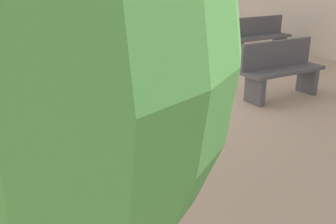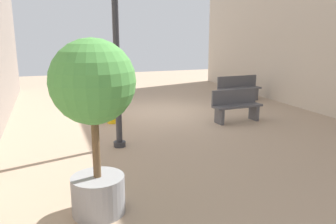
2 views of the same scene
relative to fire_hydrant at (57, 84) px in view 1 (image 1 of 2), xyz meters
The scene contains 4 objects.
ground_plane 2.03m from the fire_hydrant, 155.93° to the right, with size 23.40×23.40×0.00m, color tan.
fire_hydrant is the anchor object (origin of this frame).
bench_near 5.52m from the fire_hydrant, 161.81° to the right, with size 1.76×0.52×0.95m.
bench_far 3.65m from the fire_hydrant, 163.17° to the left, with size 1.53×0.52×0.95m.
Camera 1 is at (2.99, 6.82, 2.12)m, focal length 42.76 mm.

